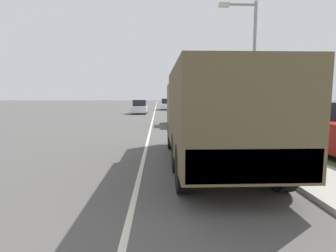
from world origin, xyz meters
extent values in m
plane|color=#565451|center=(0.00, 40.00, 0.00)|extent=(180.00, 180.00, 0.00)
cube|color=silver|center=(0.00, 40.00, 0.00)|extent=(0.12, 120.00, 0.00)
cube|color=#ADAAA3|center=(4.50, 40.00, 0.06)|extent=(1.80, 120.00, 0.12)
cube|color=#4C7538|center=(8.90, 40.00, 0.01)|extent=(7.00, 120.00, 0.02)
cube|color=#545B3D|center=(2.12, 15.98, 1.56)|extent=(2.47, 2.03, 1.98)
cube|color=brown|center=(2.12, 12.35, 1.69)|extent=(2.47, 5.23, 2.24)
cube|color=#545B3D|center=(2.12, 9.78, 0.92)|extent=(2.35, 0.10, 0.60)
cube|color=red|center=(1.19, 9.76, 1.12)|extent=(0.12, 0.06, 0.12)
cube|color=red|center=(3.05, 9.76, 1.12)|extent=(0.12, 0.06, 0.12)
cylinder|color=black|center=(1.03, 15.87, 0.54)|extent=(0.30, 1.09, 1.09)
cylinder|color=black|center=(3.21, 15.87, 0.54)|extent=(0.30, 1.09, 1.09)
cylinder|color=black|center=(1.03, 11.04, 0.54)|extent=(0.30, 1.09, 1.09)
cylinder|color=black|center=(3.21, 11.04, 0.54)|extent=(0.30, 1.09, 1.09)
cylinder|color=black|center=(1.03, 12.61, 0.54)|extent=(0.30, 1.09, 1.09)
cylinder|color=black|center=(3.21, 12.61, 0.54)|extent=(0.30, 1.09, 1.09)
cube|color=tan|center=(2.11, 24.19, 0.57)|extent=(1.82, 4.33, 0.78)
cube|color=black|center=(2.11, 24.27, 1.35)|extent=(1.61, 1.95, 0.78)
cylinder|color=black|center=(1.30, 25.57, 0.32)|extent=(0.20, 0.64, 0.64)
cylinder|color=black|center=(2.92, 25.57, 0.32)|extent=(0.20, 0.64, 0.64)
cylinder|color=black|center=(1.30, 22.80, 0.32)|extent=(0.20, 0.64, 0.64)
cylinder|color=black|center=(2.92, 22.80, 0.32)|extent=(0.20, 0.64, 0.64)
cube|color=silver|center=(-1.72, 36.74, 0.53)|extent=(1.71, 4.02, 0.71)
cube|color=black|center=(-1.72, 36.82, 1.26)|extent=(1.51, 1.81, 0.73)
cylinder|color=black|center=(-2.47, 38.02, 0.32)|extent=(0.20, 0.64, 0.64)
cylinder|color=black|center=(-0.96, 38.02, 0.32)|extent=(0.20, 0.64, 0.64)
cylinder|color=black|center=(-2.47, 35.45, 0.32)|extent=(0.20, 0.64, 0.64)
cylinder|color=black|center=(-0.96, 35.45, 0.32)|extent=(0.20, 0.64, 0.64)
cube|color=silver|center=(1.80, 45.50, 0.55)|extent=(1.78, 4.54, 0.75)
cube|color=black|center=(1.80, 45.59, 1.30)|extent=(1.56, 2.04, 0.76)
cylinder|color=black|center=(1.01, 46.96, 0.32)|extent=(0.20, 0.64, 0.64)
cylinder|color=black|center=(2.59, 46.96, 0.32)|extent=(0.20, 0.64, 0.64)
cylinder|color=black|center=(1.01, 44.05, 0.32)|extent=(0.20, 0.64, 0.64)
cylinder|color=black|center=(2.59, 44.05, 0.32)|extent=(0.20, 0.64, 0.64)
cube|color=black|center=(6.88, 15.73, 1.48)|extent=(1.81, 2.41, 0.76)
cylinder|color=black|center=(6.02, 15.96, 0.40)|extent=(0.24, 0.76, 0.76)
cylinder|color=black|center=(7.75, 15.96, 0.40)|extent=(0.24, 0.76, 0.76)
cylinder|color=gray|center=(4.75, 17.21, 3.15)|extent=(0.14, 0.14, 6.05)
cylinder|color=gray|center=(4.05, 17.21, 6.02)|extent=(1.40, 0.11, 0.11)
cube|color=#B2B2AD|center=(3.35, 17.21, 5.99)|extent=(0.44, 0.24, 0.16)
camera|label=1|loc=(0.51, 5.51, 2.10)|focal=28.00mm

